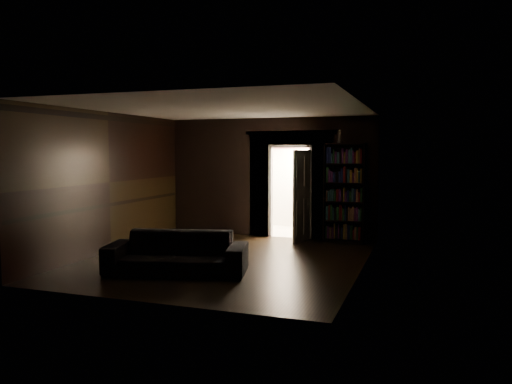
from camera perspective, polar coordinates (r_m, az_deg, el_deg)
ground at (r=9.39m, az=-3.53°, el=-7.77°), size 5.50×5.50×0.00m
room_walls at (r=10.17m, az=-1.31°, el=2.77°), size 5.02×5.61×2.84m
kitchen_alcove at (r=12.73m, az=5.24°, el=1.01°), size 2.20×1.80×2.60m
sofa at (r=8.46m, az=-9.07°, el=-6.13°), size 2.48×1.50×0.89m
bookshelf at (r=11.23m, az=10.07°, el=-0.10°), size 0.95×0.64×2.20m
refrigerator at (r=12.84m, az=6.76°, el=-0.69°), size 0.92×0.89×1.65m
door at (r=11.14m, az=5.27°, el=-0.47°), size 0.21×0.84×2.05m
figurine at (r=11.14m, az=9.51°, el=6.29°), size 0.10×0.10×0.29m
bottles at (r=12.76m, az=6.40°, el=3.59°), size 0.64×0.31×0.26m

